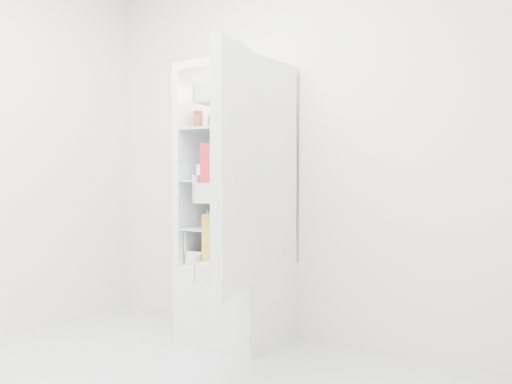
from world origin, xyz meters
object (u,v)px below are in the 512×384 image
Objects in this scene: refrigerator at (241,238)px; red_cabbage at (242,215)px; fridge_door at (232,174)px; mushroom_bowl at (217,220)px.

red_cabbage is (0.07, -0.09, 0.16)m from refrigerator.
fridge_door is at bearing -58.75° from refrigerator.
mushroom_bowl is (-0.20, -0.00, -0.04)m from red_cabbage.
mushroom_bowl is 0.13× the size of fridge_door.
refrigerator is 11.30× the size of red_cabbage.
fridge_door reaches higher than red_cabbage.
refrigerator is 0.85m from fridge_door.
red_cabbage is at bearing 1.07° from mushroom_bowl.
refrigerator is 11.03× the size of mushroom_bowl.
refrigerator is 0.20m from red_cabbage.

